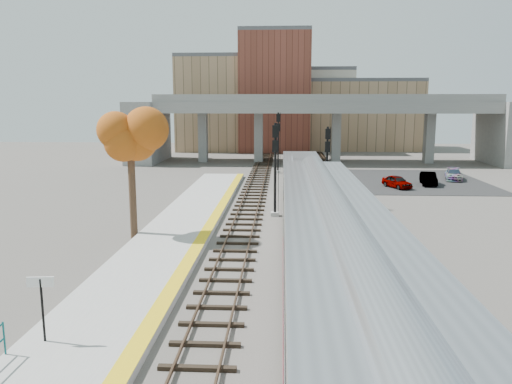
% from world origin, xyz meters
% --- Properties ---
extents(ground, '(160.00, 160.00, 0.00)m').
position_xyz_m(ground, '(0.00, 0.00, 0.00)').
color(ground, '#47423D').
rests_on(ground, ground).
extents(platform, '(4.50, 60.00, 0.35)m').
position_xyz_m(platform, '(-7.25, 0.00, 0.17)').
color(platform, '#9E9E99').
rests_on(platform, ground).
extents(yellow_strip, '(0.70, 60.00, 0.01)m').
position_xyz_m(yellow_strip, '(-5.35, 0.00, 0.35)').
color(yellow_strip, yellow).
rests_on(yellow_strip, platform).
extents(tracks, '(10.70, 95.00, 0.25)m').
position_xyz_m(tracks, '(0.93, 12.50, 0.08)').
color(tracks, black).
rests_on(tracks, ground).
extents(overpass, '(54.00, 12.00, 9.50)m').
position_xyz_m(overpass, '(4.92, 45.00, 5.81)').
color(overpass, slate).
rests_on(overpass, ground).
extents(buildings_far, '(43.00, 21.00, 20.60)m').
position_xyz_m(buildings_far, '(1.26, 66.57, 7.88)').
color(buildings_far, '#A2805E').
rests_on(buildings_far, ground).
extents(parking_lot, '(14.00, 18.00, 0.04)m').
position_xyz_m(parking_lot, '(14.00, 28.00, 0.02)').
color(parking_lot, black).
rests_on(parking_lot, ground).
extents(locomotive, '(3.02, 19.05, 4.10)m').
position_xyz_m(locomotive, '(1.00, 10.15, 2.28)').
color(locomotive, '#A8AAB2').
rests_on(locomotive, ground).
extents(coach, '(3.03, 25.00, 5.00)m').
position_xyz_m(coach, '(1.00, -12.45, 2.80)').
color(coach, '#A8AAB2').
rests_on(coach, ground).
extents(signal_mast_near, '(0.60, 0.64, 6.90)m').
position_xyz_m(signal_mast_near, '(-1.10, 9.94, 3.40)').
color(signal_mast_near, '#9E9E99').
rests_on(signal_mast_near, ground).
extents(signal_mast_mid, '(0.60, 0.64, 6.48)m').
position_xyz_m(signal_mast_mid, '(3.00, 13.54, 3.10)').
color(signal_mast_mid, '#9E9E99').
rests_on(signal_mast_mid, ground).
extents(signal_mast_far, '(0.60, 0.64, 7.25)m').
position_xyz_m(signal_mast_far, '(-1.10, 33.42, 3.63)').
color(signal_mast_far, '#9E9E99').
rests_on(signal_mast_far, ground).
extents(station_sign, '(0.90, 0.15, 2.27)m').
position_xyz_m(station_sign, '(-8.56, -11.05, 1.98)').
color(station_sign, black).
rests_on(station_sign, platform).
extents(tree, '(3.60, 3.60, 8.23)m').
position_xyz_m(tree, '(-9.78, 3.35, 6.10)').
color(tree, '#382619').
rests_on(tree, ground).
extents(car_a, '(2.76, 3.88, 1.23)m').
position_xyz_m(car_a, '(10.80, 23.08, 0.65)').
color(car_a, '#99999E').
rests_on(car_a, parking_lot).
extents(car_b, '(1.97, 4.14, 1.31)m').
position_xyz_m(car_b, '(14.42, 25.03, 0.70)').
color(car_b, '#99999E').
rests_on(car_b, parking_lot).
extents(car_c, '(2.77, 4.53, 1.23)m').
position_xyz_m(car_c, '(18.16, 28.67, 0.65)').
color(car_c, '#99999E').
rests_on(car_c, parking_lot).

